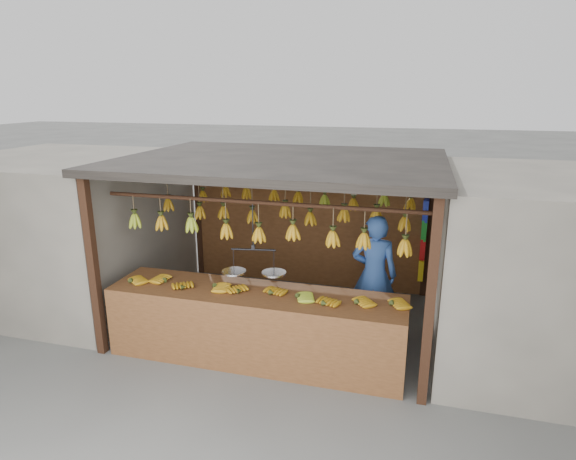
% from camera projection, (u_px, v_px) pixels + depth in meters
% --- Properties ---
extents(ground, '(80.00, 80.00, 0.00)m').
position_uv_depth(ground, '(283.00, 319.00, 7.13)').
color(ground, '#5B5B57').
extents(stall, '(4.30, 3.30, 2.40)m').
position_uv_depth(stall, '(289.00, 185.00, 6.89)').
color(stall, black).
rests_on(stall, ground).
extents(neighbor_left, '(3.00, 3.00, 2.30)m').
position_uv_depth(neighbor_left, '(67.00, 228.00, 7.73)').
color(neighbor_left, slate).
rests_on(neighbor_left, ground).
extents(neighbor_right, '(3.00, 3.00, 2.30)m').
position_uv_depth(neighbor_right, '(564.00, 270.00, 5.90)').
color(neighbor_right, slate).
rests_on(neighbor_right, ground).
extents(counter, '(3.67, 0.83, 0.96)m').
position_uv_depth(counter, '(252.00, 310.00, 5.80)').
color(counter, brown).
rests_on(counter, ground).
extents(hanging_bananas, '(3.60, 2.24, 0.40)m').
position_uv_depth(hanging_bananas, '(282.00, 213.00, 6.68)').
color(hanging_bananas, '#92A523').
rests_on(hanging_bananas, ground).
extents(balance_scale, '(0.78, 0.38, 0.90)m').
position_uv_depth(balance_scale, '(254.00, 269.00, 5.91)').
color(balance_scale, black).
rests_on(balance_scale, ground).
extents(vendor, '(0.62, 0.41, 1.70)m').
position_uv_depth(vendor, '(374.00, 275.00, 6.56)').
color(vendor, '#3359A5').
rests_on(vendor, ground).
extents(bag_bundles, '(0.08, 0.26, 1.31)m').
position_uv_depth(bag_bundles, '(423.00, 239.00, 7.61)').
color(bag_bundles, '#1426BF').
rests_on(bag_bundles, ground).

